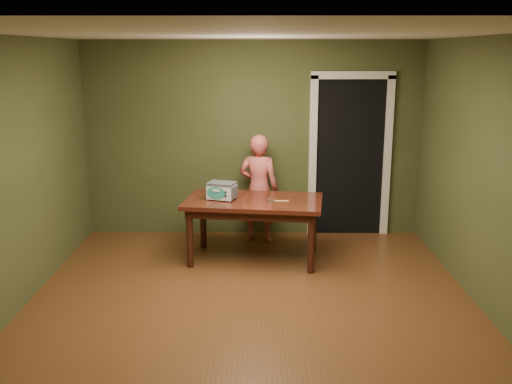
{
  "coord_description": "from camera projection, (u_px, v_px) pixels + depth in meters",
  "views": [
    {
      "loc": [
        0.07,
        -5.07,
        2.45
      ],
      "look_at": [
        0.05,
        1.0,
        0.95
      ],
      "focal_mm": 40.0,
      "sensor_mm": 36.0,
      "label": 1
    }
  ],
  "objects": [
    {
      "name": "toy_oven",
      "position": [
        222.0,
        190.0,
        6.71
      ],
      "size": [
        0.38,
        0.31,
        0.21
      ],
      "rotation": [
        0.0,
        0.0,
        -0.31
      ],
      "color": "#4C4F54",
      "rests_on": "dining_table"
    },
    {
      "name": "room_shell",
      "position": [
        251.0,
        137.0,
        5.1
      ],
      "size": [
        4.52,
        5.02,
        2.61
      ],
      "color": "#444B28",
      "rests_on": "ground"
    },
    {
      "name": "doorway",
      "position": [
        346.0,
        154.0,
        7.95
      ],
      "size": [
        1.1,
        0.66,
        2.25
      ],
      "color": "black",
      "rests_on": "ground"
    },
    {
      "name": "floor",
      "position": [
        251.0,
        312.0,
        5.51
      ],
      "size": [
        5.0,
        5.0,
        0.0
      ],
      "primitive_type": "plane",
      "color": "brown",
      "rests_on": "ground"
    },
    {
      "name": "baking_pan",
      "position": [
        271.0,
        200.0,
        6.66
      ],
      "size": [
        0.1,
        0.1,
        0.02
      ],
      "color": "silver",
      "rests_on": "dining_table"
    },
    {
      "name": "dining_table",
      "position": [
        254.0,
        207.0,
        6.76
      ],
      "size": [
        1.7,
        1.1,
        0.75
      ],
      "rotation": [
        0.0,
        0.0,
        -0.13
      ],
      "color": "#33120B",
      "rests_on": "floor"
    },
    {
      "name": "child",
      "position": [
        259.0,
        188.0,
        7.42
      ],
      "size": [
        0.59,
        0.46,
        1.43
      ],
      "primitive_type": "imported",
      "rotation": [
        0.0,
        0.0,
        2.88
      ],
      "color": "#CF5855",
      "rests_on": "floor"
    },
    {
      "name": "spatula",
      "position": [
        281.0,
        201.0,
        6.65
      ],
      "size": [
        0.18,
        0.03,
        0.01
      ],
      "primitive_type": "cube",
      "rotation": [
        0.0,
        0.0,
        0.03
      ],
      "color": "#EEC867",
      "rests_on": "dining_table"
    }
  ]
}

